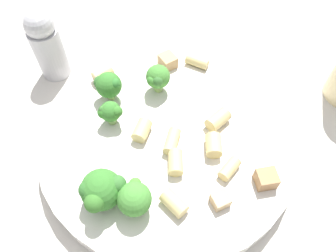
{
  "coord_description": "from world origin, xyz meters",
  "views": [
    {
      "loc": [
        0.18,
        0.09,
        0.34
      ],
      "look_at": [
        0.0,
        0.0,
        0.04
      ],
      "focal_mm": 35.0,
      "sensor_mm": 36.0,
      "label": 1
    }
  ],
  "objects_px": {
    "pepper_shaker": "(47,44)",
    "chicken_chunk_0": "(168,61)",
    "rigatoni_7": "(142,130)",
    "chicken_chunk_1": "(220,200)",
    "rigatoni_5": "(172,141)",
    "chicken_chunk_2": "(266,179)",
    "rigatoni_0": "(103,74)",
    "rigatoni_6": "(213,147)",
    "rigatoni_2": "(197,62)",
    "rigatoni_1": "(229,168)",
    "broccoli_floret_4": "(110,112)",
    "broccoli_floret_0": "(108,85)",
    "rigatoni_4": "(176,162)",
    "rigatoni_8": "(174,203)",
    "broccoli_floret_3": "(134,198)",
    "pasta_bowl": "(168,137)",
    "rigatoni_3": "(218,120)",
    "broccoli_floret_1": "(158,78)",
    "broccoli_floret_2": "(101,190)"
  },
  "relations": [
    {
      "from": "rigatoni_0",
      "to": "rigatoni_7",
      "type": "distance_m",
      "value": 0.1
    },
    {
      "from": "broccoli_floret_2",
      "to": "broccoli_floret_3",
      "type": "xyz_separation_m",
      "value": [
        -0.01,
        0.03,
        -0.0
      ]
    },
    {
      "from": "broccoli_floret_1",
      "to": "rigatoni_6",
      "type": "bearing_deg",
      "value": 60.73
    },
    {
      "from": "rigatoni_7",
      "to": "chicken_chunk_0",
      "type": "relative_size",
      "value": 1.13
    },
    {
      "from": "rigatoni_7",
      "to": "chicken_chunk_1",
      "type": "xyz_separation_m",
      "value": [
        0.04,
        0.11,
        -0.0
      ]
    },
    {
      "from": "broccoli_floret_0",
      "to": "rigatoni_6",
      "type": "relative_size",
      "value": 1.6
    },
    {
      "from": "rigatoni_4",
      "to": "chicken_chunk_0",
      "type": "height_order",
      "value": "same"
    },
    {
      "from": "broccoli_floret_2",
      "to": "rigatoni_8",
      "type": "bearing_deg",
      "value": 110.67
    },
    {
      "from": "broccoli_floret_0",
      "to": "pepper_shaker",
      "type": "bearing_deg",
      "value": -103.17
    },
    {
      "from": "pasta_bowl",
      "to": "pepper_shaker",
      "type": "height_order",
      "value": "pepper_shaker"
    },
    {
      "from": "rigatoni_0",
      "to": "chicken_chunk_2",
      "type": "distance_m",
      "value": 0.23
    },
    {
      "from": "broccoli_floret_0",
      "to": "broccoli_floret_4",
      "type": "bearing_deg",
      "value": 34.36
    },
    {
      "from": "rigatoni_7",
      "to": "chicken_chunk_1",
      "type": "bearing_deg",
      "value": 71.03
    },
    {
      "from": "chicken_chunk_0",
      "to": "pasta_bowl",
      "type": "bearing_deg",
      "value": 26.29
    },
    {
      "from": "rigatoni_4",
      "to": "broccoli_floret_3",
      "type": "bearing_deg",
      "value": -15.14
    },
    {
      "from": "rigatoni_2",
      "to": "chicken_chunk_2",
      "type": "bearing_deg",
      "value": 46.19
    },
    {
      "from": "rigatoni_4",
      "to": "chicken_chunk_0",
      "type": "relative_size",
      "value": 1.23
    },
    {
      "from": "rigatoni_0",
      "to": "rigatoni_4",
      "type": "bearing_deg",
      "value": 62.04
    },
    {
      "from": "chicken_chunk_1",
      "to": "chicken_chunk_2",
      "type": "distance_m",
      "value": 0.05
    },
    {
      "from": "rigatoni_6",
      "to": "chicken_chunk_0",
      "type": "distance_m",
      "value": 0.14
    },
    {
      "from": "broccoli_floret_3",
      "to": "rigatoni_3",
      "type": "distance_m",
      "value": 0.13
    },
    {
      "from": "rigatoni_2",
      "to": "rigatoni_1",
      "type": "bearing_deg",
      "value": 35.53
    },
    {
      "from": "broccoli_floret_2",
      "to": "broccoli_floret_1",
      "type": "bearing_deg",
      "value": -173.29
    },
    {
      "from": "broccoli_floret_3",
      "to": "rigatoni_1",
      "type": "height_order",
      "value": "broccoli_floret_3"
    },
    {
      "from": "pasta_bowl",
      "to": "rigatoni_0",
      "type": "height_order",
      "value": "rigatoni_0"
    },
    {
      "from": "rigatoni_1",
      "to": "rigatoni_4",
      "type": "bearing_deg",
      "value": -70.62
    },
    {
      "from": "rigatoni_0",
      "to": "chicken_chunk_1",
      "type": "distance_m",
      "value": 0.21
    },
    {
      "from": "broccoli_floret_4",
      "to": "rigatoni_5",
      "type": "relative_size",
      "value": 1.07
    },
    {
      "from": "broccoli_floret_4",
      "to": "rigatoni_0",
      "type": "xyz_separation_m",
      "value": [
        -0.05,
        -0.04,
        -0.01
      ]
    },
    {
      "from": "broccoli_floret_3",
      "to": "rigatoni_5",
      "type": "height_order",
      "value": "broccoli_floret_3"
    },
    {
      "from": "rigatoni_7",
      "to": "rigatoni_8",
      "type": "height_order",
      "value": "same"
    },
    {
      "from": "rigatoni_5",
      "to": "broccoli_floret_3",
      "type": "bearing_deg",
      "value": -0.53
    },
    {
      "from": "pasta_bowl",
      "to": "broccoli_floret_1",
      "type": "xyz_separation_m",
      "value": [
        -0.05,
        -0.04,
        0.03
      ]
    },
    {
      "from": "broccoli_floret_4",
      "to": "rigatoni_0",
      "type": "distance_m",
      "value": 0.07
    },
    {
      "from": "rigatoni_7",
      "to": "rigatoni_8",
      "type": "bearing_deg",
      "value": 48.67
    },
    {
      "from": "broccoli_floret_4",
      "to": "rigatoni_5",
      "type": "distance_m",
      "value": 0.08
    },
    {
      "from": "broccoli_floret_4",
      "to": "rigatoni_6",
      "type": "bearing_deg",
      "value": 96.92
    },
    {
      "from": "rigatoni_0",
      "to": "pepper_shaker",
      "type": "relative_size",
      "value": 0.24
    },
    {
      "from": "pasta_bowl",
      "to": "chicken_chunk_2",
      "type": "xyz_separation_m",
      "value": [
        0.01,
        0.12,
        0.02
      ]
    },
    {
      "from": "rigatoni_0",
      "to": "rigatoni_3",
      "type": "distance_m",
      "value": 0.15
    },
    {
      "from": "chicken_chunk_0",
      "to": "rigatoni_4",
      "type": "bearing_deg",
      "value": 29.31
    },
    {
      "from": "rigatoni_6",
      "to": "chicken_chunk_2",
      "type": "distance_m",
      "value": 0.06
    },
    {
      "from": "broccoli_floret_1",
      "to": "chicken_chunk_0",
      "type": "bearing_deg",
      "value": -169.53
    },
    {
      "from": "rigatoni_5",
      "to": "chicken_chunk_2",
      "type": "relative_size",
      "value": 1.45
    },
    {
      "from": "rigatoni_0",
      "to": "chicken_chunk_1",
      "type": "height_order",
      "value": "rigatoni_0"
    },
    {
      "from": "broccoli_floret_0",
      "to": "chicken_chunk_2",
      "type": "distance_m",
      "value": 0.2
    },
    {
      "from": "rigatoni_8",
      "to": "chicken_chunk_2",
      "type": "relative_size",
      "value": 1.33
    },
    {
      "from": "pepper_shaker",
      "to": "chicken_chunk_0",
      "type": "bearing_deg",
      "value": 110.23
    },
    {
      "from": "rigatoni_7",
      "to": "chicken_chunk_1",
      "type": "relative_size",
      "value": 1.48
    },
    {
      "from": "rigatoni_2",
      "to": "pepper_shaker",
      "type": "xyz_separation_m",
      "value": [
        0.07,
        -0.18,
        0.01
      ]
    }
  ]
}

